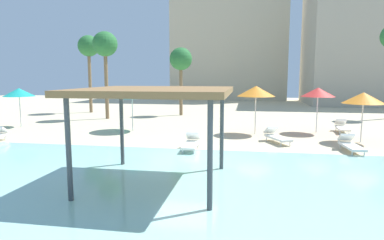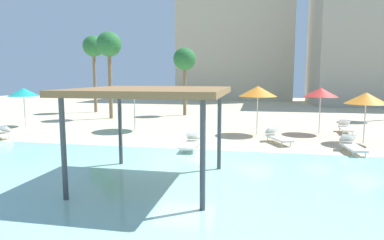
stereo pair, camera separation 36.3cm
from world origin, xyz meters
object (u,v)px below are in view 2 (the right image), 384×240
(palm_tree_0, at_px, (185,60))
(palm_tree_3, at_px, (93,48))
(lounge_chair_0, at_px, (277,136))
(beach_umbrella_red_4, at_px, (321,92))
(lounge_chair_4, at_px, (352,145))
(shade_pavilion, at_px, (152,94))
(beach_umbrella_teal_7, at_px, (23,92))
(beach_umbrella_teal_1, at_px, (134,92))
(lounge_chair_5, at_px, (191,143))
(palm_tree_1, at_px, (109,47))
(beach_umbrella_orange_0, at_px, (258,91))
(lounge_chair_1, at_px, (345,127))
(beach_umbrella_orange_2, at_px, (366,98))

(palm_tree_0, bearing_deg, palm_tree_3, 174.74)
(lounge_chair_0, bearing_deg, beach_umbrella_red_4, 118.27)
(beach_umbrella_red_4, height_order, lounge_chair_4, beach_umbrella_red_4)
(shade_pavilion, distance_m, beach_umbrella_teal_7, 15.37)
(shade_pavilion, bearing_deg, beach_umbrella_teal_1, 113.77)
(lounge_chair_5, bearing_deg, beach_umbrella_red_4, 129.95)
(palm_tree_1, xyz_separation_m, palm_tree_3, (-3.41, 4.09, 0.25))
(lounge_chair_5, relative_size, palm_tree_0, 0.33)
(beach_umbrella_teal_7, xyz_separation_m, lounge_chair_0, (16.09, -2.54, -1.94))
(lounge_chair_0, bearing_deg, beach_umbrella_orange_0, 178.42)
(lounge_chair_1, bearing_deg, palm_tree_1, -96.83)
(lounge_chair_1, distance_m, palm_tree_3, 21.99)
(beach_umbrella_teal_1, bearing_deg, shade_pavilion, -66.23)
(palm_tree_1, relative_size, palm_tree_3, 0.96)
(beach_umbrella_teal_7, xyz_separation_m, palm_tree_0, (9.04, 8.30, 2.36))
(beach_umbrella_orange_2, distance_m, palm_tree_3, 22.96)
(shade_pavilion, bearing_deg, beach_umbrella_teal_7, 140.90)
(beach_umbrella_teal_1, distance_m, palm_tree_3, 12.37)
(beach_umbrella_orange_2, xyz_separation_m, lounge_chair_5, (-8.12, -3.15, -1.90))
(beach_umbrella_orange_0, distance_m, palm_tree_0, 10.64)
(beach_umbrella_teal_1, height_order, beach_umbrella_orange_2, beach_umbrella_teal_1)
(lounge_chair_1, bearing_deg, lounge_chair_0, -41.14)
(shade_pavilion, xyz_separation_m, lounge_chair_0, (4.17, 7.15, -2.43))
(lounge_chair_4, height_order, palm_tree_0, palm_tree_0)
(palm_tree_0, bearing_deg, lounge_chair_5, -76.65)
(beach_umbrella_teal_1, distance_m, palm_tree_0, 8.91)
(lounge_chair_0, distance_m, lounge_chair_5, 4.58)
(beach_umbrella_orange_2, relative_size, beach_umbrella_teal_7, 0.99)
(lounge_chair_0, relative_size, palm_tree_0, 0.35)
(lounge_chair_4, bearing_deg, palm_tree_3, -128.92)
(lounge_chair_0, bearing_deg, beach_umbrella_teal_1, -129.95)
(palm_tree_1, bearing_deg, lounge_chair_1, -12.77)
(beach_umbrella_red_4, height_order, lounge_chair_5, beach_umbrella_red_4)
(beach_umbrella_red_4, distance_m, lounge_chair_4, 5.33)
(beach_umbrella_orange_2, height_order, palm_tree_1, palm_tree_1)
(beach_umbrella_orange_0, relative_size, lounge_chair_1, 1.42)
(lounge_chair_1, distance_m, lounge_chair_5, 10.14)
(beach_umbrella_red_4, distance_m, palm_tree_1, 15.76)
(shade_pavilion, height_order, lounge_chair_4, shade_pavilion)
(beach_umbrella_red_4, xyz_separation_m, lounge_chair_0, (-2.57, -3.36, -2.06))
(shade_pavilion, height_order, beach_umbrella_orange_2, shade_pavilion)
(beach_umbrella_orange_2, height_order, beach_umbrella_red_4, beach_umbrella_red_4)
(beach_umbrella_orange_0, distance_m, palm_tree_3, 17.71)
(beach_umbrella_orange_0, distance_m, beach_umbrella_orange_2, 5.44)
(beach_umbrella_orange_2, bearing_deg, beach_umbrella_teal_1, 172.95)
(shade_pavilion, xyz_separation_m, beach_umbrella_orange_2, (8.37, 7.93, -0.53))
(shade_pavilion, bearing_deg, palm_tree_1, 118.93)
(beach_umbrella_teal_7, relative_size, palm_tree_0, 0.45)
(beach_umbrella_orange_2, relative_size, beach_umbrella_red_4, 0.95)
(beach_umbrella_orange_2, relative_size, palm_tree_1, 0.37)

